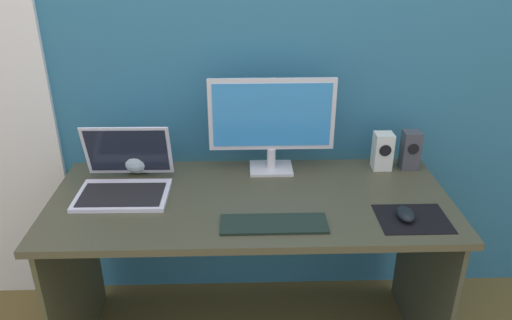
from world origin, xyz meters
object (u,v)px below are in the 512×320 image
(fishbowl, at_px, (137,156))
(mouse, at_px, (406,214))
(speaker_near_monitor, at_px, (383,151))
(laptop, at_px, (124,180))
(keyboard_external, at_px, (274,224))
(speaker_right, at_px, (410,150))
(monitor, at_px, (272,121))

(fishbowl, bearing_deg, mouse, -21.96)
(fishbowl, distance_m, mouse, 1.10)
(speaker_near_monitor, xyz_separation_m, laptop, (-1.05, -0.17, -0.03))
(mouse, bearing_deg, speaker_near_monitor, 90.06)
(fishbowl, relative_size, keyboard_external, 0.39)
(fishbowl, bearing_deg, laptop, -96.85)
(fishbowl, height_order, mouse, fishbowl)
(laptop, bearing_deg, speaker_near_monitor, 9.14)
(speaker_near_monitor, height_order, keyboard_external, speaker_near_monitor)
(speaker_right, distance_m, speaker_near_monitor, 0.12)
(keyboard_external, xyz_separation_m, mouse, (0.47, 0.03, 0.02))
(keyboard_external, bearing_deg, laptop, 154.91)
(monitor, bearing_deg, keyboard_external, -91.98)
(monitor, height_order, keyboard_external, monitor)
(speaker_right, bearing_deg, mouse, -108.32)
(monitor, height_order, mouse, monitor)
(speaker_near_monitor, distance_m, mouse, 0.41)
(laptop, distance_m, fishbowl, 0.17)
(monitor, bearing_deg, speaker_right, 0.21)
(fishbowl, xyz_separation_m, mouse, (1.02, -0.41, -0.05))
(speaker_near_monitor, bearing_deg, speaker_right, 0.02)
(laptop, xyz_separation_m, fishbowl, (0.02, 0.17, 0.02))
(monitor, bearing_deg, speaker_near_monitor, 0.26)
(laptop, bearing_deg, monitor, 16.04)
(speaker_right, height_order, fishbowl, speaker_right)
(mouse, bearing_deg, keyboard_external, -174.42)
(speaker_right, relative_size, speaker_near_monitor, 1.04)
(laptop, relative_size, keyboard_external, 0.94)
(monitor, relative_size, speaker_near_monitor, 3.23)
(speaker_near_monitor, distance_m, keyboard_external, 0.66)
(monitor, height_order, speaker_right, monitor)
(laptop, bearing_deg, speaker_right, 8.24)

